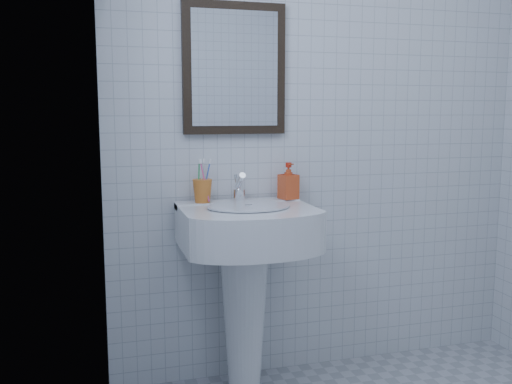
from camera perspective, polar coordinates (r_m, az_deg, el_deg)
name	(u,v)px	position (r m, az deg, el deg)	size (l,w,h in m)	color
wall_back	(323,131)	(2.94, 6.68, 6.10)	(2.20, 0.02, 2.50)	silver
wall_left	(107,151)	(1.52, -14.66, 4.01)	(0.02, 2.40, 2.50)	silver
washbasin	(245,268)	(2.69, -1.07, -7.58)	(0.60, 0.44, 0.93)	white
faucet	(239,190)	(2.72, -1.69, 0.25)	(0.06, 0.13, 0.15)	white
toothbrush_cup	(202,191)	(2.70, -5.38, 0.11)	(0.09, 0.09, 0.11)	orange
soap_dispenser	(288,181)	(2.80, 3.26, 1.12)	(0.08, 0.08, 0.18)	red
wall_mirror	(234,69)	(2.78, -2.17, 12.22)	(0.50, 0.04, 0.62)	black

